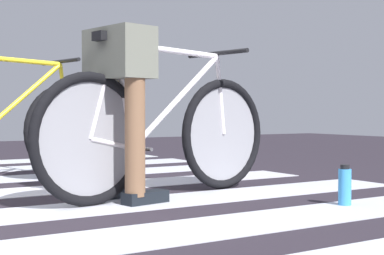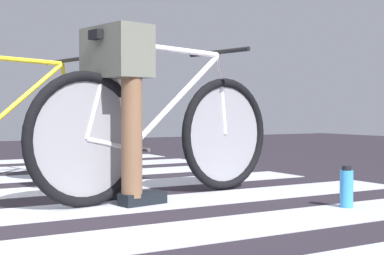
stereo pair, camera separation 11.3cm
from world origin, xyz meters
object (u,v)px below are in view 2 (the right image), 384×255
Objects in this scene: bicycle_1_of_3 at (162,132)px; bicycle_2_of_3 at (4,129)px; cyclist_1_of_3 at (117,90)px; water_bottle at (346,188)px.

bicycle_2_of_3 is at bearing 109.22° from bicycle_1_of_3.
cyclist_1_of_3 is at bearing -84.42° from bicycle_2_of_3.
water_bottle is (0.97, -0.73, -0.52)m from cyclist_1_of_3.
water_bottle is (1.33, -1.91, -0.28)m from bicycle_2_of_3.
bicycle_2_of_3 is 2.34m from water_bottle.
bicycle_1_of_3 is 7.76× the size of water_bottle.
cyclist_1_of_3 is at bearing 180.00° from bicycle_1_of_3.
cyclist_1_of_3 is 1.32m from water_bottle.
bicycle_1_of_3 is 1.30m from bicycle_2_of_3.
bicycle_1_of_3 reaches higher than water_bottle.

